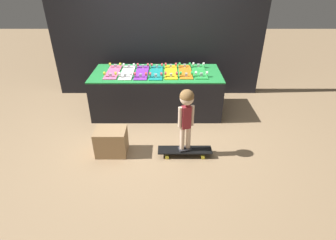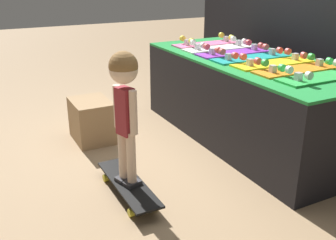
{
  "view_description": "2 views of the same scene",
  "coord_description": "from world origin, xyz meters",
  "views": [
    {
      "loc": [
        0.19,
        -3.45,
        2.16
      ],
      "look_at": [
        0.19,
        -0.29,
        0.34
      ],
      "focal_mm": 28.0,
      "sensor_mm": 36.0,
      "label": 1
    },
    {
      "loc": [
        2.52,
        -1.43,
        1.39
      ],
      "look_at": [
        0.25,
        -0.27,
        0.4
      ],
      "focal_mm": 42.0,
      "sensor_mm": 36.0,
      "label": 2
    }
  ],
  "objects": [
    {
      "name": "skateboard_on_floor",
      "position": [
        0.41,
        -0.65,
        0.07
      ],
      "size": [
        0.71,
        0.19,
        0.09
      ],
      "color": "black",
      "rests_on": "ground_plane"
    },
    {
      "name": "display_rack",
      "position": [
        0.0,
        0.64,
        0.35
      ],
      "size": [
        2.1,
        0.9,
        0.7
      ],
      "color": "black",
      "rests_on": "ground_plane"
    },
    {
      "name": "skateboard_purple_on_rack",
      "position": [
        -0.24,
        0.62,
        0.72
      ],
      "size": [
        0.2,
        0.68,
        0.09
      ],
      "color": "purple",
      "rests_on": "display_rack"
    },
    {
      "name": "skateboard_pink_on_rack",
      "position": [
        -0.71,
        0.64,
        0.72
      ],
      "size": [
        0.2,
        0.68,
        0.09
      ],
      "color": "pink",
      "rests_on": "display_rack"
    },
    {
      "name": "skateboard_white_on_rack",
      "position": [
        -0.47,
        0.62,
        0.72
      ],
      "size": [
        0.2,
        0.68,
        0.09
      ],
      "color": "white",
      "rests_on": "display_rack"
    },
    {
      "name": "storage_box",
      "position": [
        -0.56,
        -0.59,
        0.18
      ],
      "size": [
        0.41,
        0.31,
        0.35
      ],
      "color": "#A37F56",
      "rests_on": "ground_plane"
    },
    {
      "name": "skateboard_orange_on_rack",
      "position": [
        0.47,
        0.66,
        0.72
      ],
      "size": [
        0.2,
        0.68,
        0.09
      ],
      "color": "orange",
      "rests_on": "display_rack"
    },
    {
      "name": "skateboard_green_on_rack",
      "position": [
        0.71,
        0.66,
        0.72
      ],
      "size": [
        0.2,
        0.68,
        0.09
      ],
      "color": "green",
      "rests_on": "display_rack"
    },
    {
      "name": "skateboard_yellow_on_rack",
      "position": [
        0.24,
        0.64,
        0.72
      ],
      "size": [
        0.2,
        0.68,
        0.09
      ],
      "color": "yellow",
      "rests_on": "display_rack"
    },
    {
      "name": "skateboard_teal_on_rack",
      "position": [
        0.0,
        0.61,
        0.72
      ],
      "size": [
        0.2,
        0.68,
        0.09
      ],
      "color": "teal",
      "rests_on": "display_rack"
    },
    {
      "name": "child",
      "position": [
        0.41,
        -0.65,
        0.69
      ],
      "size": [
        0.2,
        0.17,
        0.86
      ],
      "rotation": [
        0.0,
        0.0,
        0.28
      ],
      "color": "#2D2D33",
      "rests_on": "skateboard_on_floor"
    },
    {
      "name": "ground_plane",
      "position": [
        0.0,
        0.0,
        0.0
      ],
      "size": [
        16.0,
        16.0,
        0.0
      ],
      "primitive_type": "plane",
      "color": "#9E7F5B"
    }
  ]
}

